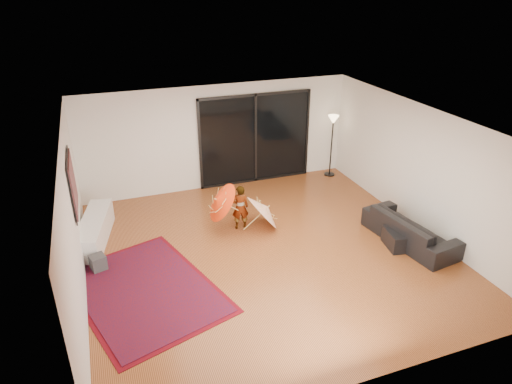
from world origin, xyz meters
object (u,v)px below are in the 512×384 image
media_console (95,230)px  ottoman (402,239)px  child (240,207)px  sofa (410,229)px

media_console → ottoman: size_ratio=2.99×
child → sofa: bearing=159.9°
ottoman → child: size_ratio=0.61×
ottoman → child: bearing=147.1°
sofa → ottoman: size_ratio=3.36×
sofa → ottoman: sofa is taller
media_console → sofa: sofa is taller
media_console → sofa: 6.62m
media_console → ottoman: (5.95, -2.40, -0.08)m
media_console → ottoman: 6.41m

